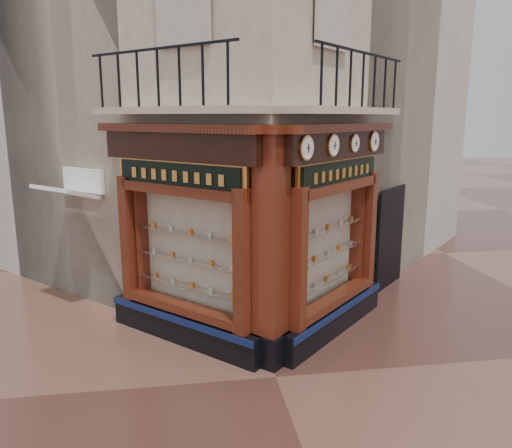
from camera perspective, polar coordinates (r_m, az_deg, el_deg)
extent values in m
plane|color=#4A2A22|center=(8.39, 2.26, -17.08)|extent=(80.00, 80.00, 0.00)
cube|color=beige|center=(13.55, -2.79, 20.23)|extent=(11.31, 11.31, 12.00)
cube|color=beige|center=(15.91, -13.07, 16.92)|extent=(11.31, 11.31, 11.00)
cube|color=beige|center=(16.35, 5.32, 17.04)|extent=(11.31, 11.31, 11.00)
cube|color=black|center=(9.52, -8.24, -11.64)|extent=(2.72, 2.72, 0.55)
cube|color=#0E1B47|center=(9.31, -9.11, -10.78)|extent=(2.50, 2.50, 0.12)
cube|color=#3D180B|center=(8.13, -1.46, -4.43)|extent=(0.37, 0.37, 2.45)
cube|color=#3D180B|center=(10.03, -14.23, -1.59)|extent=(0.37, 0.37, 2.45)
cube|color=#FFE1C1|center=(9.26, -7.09, -2.61)|extent=(1.80, 1.80, 2.10)
cube|color=black|center=(8.75, -8.81, 8.77)|extent=(2.69, 2.69, 0.50)
cube|color=#3D180B|center=(8.69, -9.21, 10.78)|extent=(2.86, 2.86, 0.14)
cube|color=black|center=(9.94, 8.84, -10.60)|extent=(2.72, 2.72, 0.55)
cube|color=#0E1B47|center=(9.78, 9.88, -9.66)|extent=(2.50, 2.50, 0.12)
cube|color=#3D180B|center=(8.28, 4.68, -4.15)|extent=(0.37, 0.37, 2.45)
cube|color=#3D180B|center=(10.70, 12.58, -0.66)|extent=(0.37, 0.37, 2.45)
cube|color=#FFE1C1|center=(9.62, 7.38, -2.05)|extent=(1.80, 1.80, 2.10)
cube|color=black|center=(9.20, 9.41, 8.91)|extent=(2.69, 2.69, 0.50)
cube|color=#3D180B|center=(9.16, 9.87, 10.82)|extent=(2.86, 2.86, 0.14)
cube|color=black|center=(8.69, 1.63, -13.91)|extent=(0.78, 0.78, 0.55)
cube|color=#3D180B|center=(8.04, 1.72, -1.49)|extent=(0.64, 0.64, 3.50)
cube|color=#3D180B|center=(7.81, 1.80, 10.80)|extent=(0.85, 0.85, 0.14)
cube|color=beige|center=(8.67, -9.37, 12.69)|extent=(2.97, 2.97, 0.12)
cube|color=black|center=(8.51, -11.28, 19.06)|extent=(2.36, 2.36, 0.04)
cube|color=beige|center=(9.15, 10.05, 12.63)|extent=(2.97, 2.97, 0.12)
cube|color=black|center=(9.06, 12.26, 18.58)|extent=(2.36, 2.36, 0.04)
cylinder|color=#C68242|center=(7.89, 5.75, 8.65)|extent=(0.32, 0.32, 0.40)
cylinder|color=white|center=(7.87, 5.94, 8.63)|extent=(0.26, 0.26, 0.34)
cube|color=black|center=(7.86, 6.03, 8.63)|extent=(0.02, 0.02, 0.13)
cube|color=black|center=(7.86, 6.03, 8.63)|extent=(0.08, 0.08, 0.01)
cylinder|color=#C68242|center=(8.66, 8.76, 8.87)|extent=(0.31, 0.31, 0.38)
cylinder|color=white|center=(8.64, 8.94, 8.86)|extent=(0.25, 0.25, 0.33)
cube|color=black|center=(8.64, 9.03, 8.86)|extent=(0.02, 0.02, 0.13)
cube|color=black|center=(8.64, 9.03, 8.86)|extent=(0.08, 0.08, 0.01)
cylinder|color=#C68242|center=(9.41, 11.17, 9.04)|extent=(0.27, 0.27, 0.33)
cylinder|color=white|center=(9.39, 11.33, 9.03)|extent=(0.22, 0.22, 0.29)
cube|color=black|center=(9.39, 11.42, 9.02)|extent=(0.02, 0.02, 0.11)
cube|color=black|center=(9.39, 11.42, 9.02)|extent=(0.07, 0.07, 0.01)
cylinder|color=#C68242|center=(10.21, 13.30, 9.17)|extent=(0.32, 0.32, 0.40)
cylinder|color=white|center=(10.20, 13.46, 9.16)|extent=(0.26, 0.26, 0.35)
cube|color=black|center=(10.19, 13.54, 9.15)|extent=(0.02, 0.02, 0.13)
cube|color=black|center=(10.19, 13.54, 9.15)|extent=(0.08, 0.08, 0.01)
cube|color=#CD873C|center=(8.76, -8.89, 5.49)|extent=(2.18, 2.18, 0.58)
cube|color=black|center=(8.73, -9.08, 5.46)|extent=(2.04, 2.04, 0.44)
cube|color=#CD873C|center=(9.22, 9.52, 5.80)|extent=(2.13, 2.13, 0.57)
cube|color=black|center=(9.20, 9.74, 5.78)|extent=(1.99, 1.99, 0.43)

